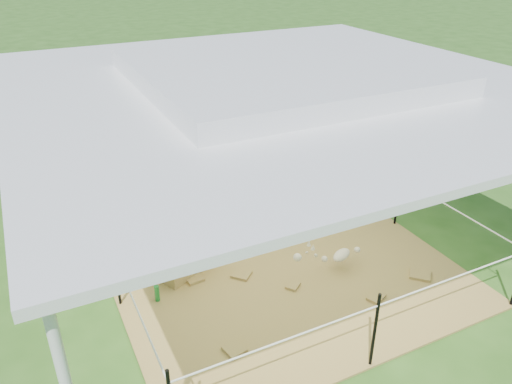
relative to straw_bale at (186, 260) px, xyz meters
name	(u,v)px	position (x,y,z in m)	size (l,w,h in m)	color
ground	(274,260)	(1.25, -0.29, -0.21)	(90.00, 90.00, 0.00)	#2D5919
hay_patch	(274,259)	(1.25, -0.29, -0.20)	(4.60, 4.60, 0.03)	brown
canopy_tent	(278,79)	(1.25, -0.29, 2.48)	(6.30, 6.30, 2.90)	silver
rope_fence	(275,222)	(1.25, -0.29, 0.43)	(4.54, 4.54, 1.00)	black
straw_bale	(186,260)	(0.00, 0.00, 0.00)	(0.82, 0.41, 0.36)	#A97A3D
dark_cloth	(185,248)	(0.00, 0.00, 0.21)	(0.88, 0.46, 0.05)	black
woman	(189,217)	(0.10, 0.00, 0.67)	(0.36, 0.24, 0.98)	#B71211
green_bottle	(157,293)	(-0.55, -0.45, -0.07)	(0.06, 0.06, 0.23)	#1B7C2A
pony	(268,198)	(1.63, 0.62, 0.29)	(0.51, 1.12, 0.95)	#4A4B4F
pink_hat	(269,168)	(1.63, 0.62, 0.83)	(0.29, 0.29, 0.14)	pink
foal	(342,253)	(1.99, -0.92, 0.07)	(0.92, 0.51, 0.51)	beige
trash_barrel	(296,95)	(5.02, 5.53, 0.25)	(0.60, 0.60, 0.93)	blue
picnic_table_near	(174,86)	(2.52, 8.24, 0.14)	(1.69, 1.22, 0.70)	#512F1C
picnic_table_far	(281,61)	(6.77, 9.48, 0.17)	(1.83, 1.32, 0.76)	brown
distant_person	(227,74)	(3.91, 7.59, 0.46)	(0.65, 0.51, 1.34)	#2D56AA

